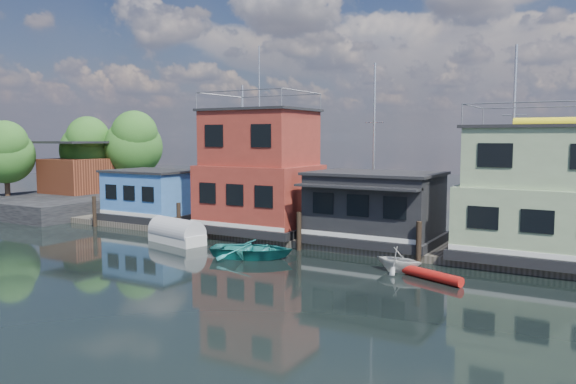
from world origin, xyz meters
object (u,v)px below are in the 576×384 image
Objects in this scene: dinghy_white at (398,260)px; tarp_runabout at (177,233)px; houseboat_blue at (152,195)px; houseboat_green at (545,196)px; dinghy_teal at (252,250)px; houseboat_red at (260,174)px; red_kayak at (432,275)px; houseboat_dark at (375,207)px.

dinghy_white is 14.20m from tarp_runabout.
houseboat_blue reaches higher than tarp_runabout.
houseboat_green reaches higher than tarp_runabout.
houseboat_red is at bearing 10.05° from dinghy_teal.
houseboat_green is 7.71m from red_kayak.
houseboat_red is at bearing 71.26° from tarp_runabout.
tarp_runabout is at bearing -156.93° from houseboat_dark.
houseboat_green is at bearing 0.12° from houseboat_dark.
houseboat_green reaches higher than red_kayak.
houseboat_green is at bearing 0.00° from houseboat_red.
dinghy_teal is (-4.63, -5.90, -1.96)m from houseboat_dark.
dinghy_white is (-5.80, -4.98, -2.94)m from houseboat_green.
houseboat_red is (9.50, 0.00, 1.90)m from houseboat_blue.
houseboat_dark is at bearing -0.14° from houseboat_red.
dinghy_teal is 7.89m from dinghy_white.
red_kayak is at bearing 10.18° from tarp_runabout.
red_kayak is at bearing -14.24° from houseboat_blue.
houseboat_red is 14.75m from red_kayak.
houseboat_red is 6.59m from tarp_runabout.
red_kayak is 2.01m from dinghy_white.
houseboat_blue reaches higher than red_kayak.
tarp_runabout is (-14.20, 0.28, -0.01)m from dinghy_white.
dinghy_teal is 1.04× the size of tarp_runabout.
houseboat_dark is 12.09m from tarp_runabout.
houseboat_blue is 1.50× the size of tarp_runabout.
houseboat_dark is (8.00, -0.02, -1.69)m from houseboat_red.
houseboat_dark is 3.19× the size of dinghy_white.
red_kayak is 16.07m from tarp_runabout.
houseboat_blue is 2.01× the size of red_kayak.
houseboat_red reaches higher than houseboat_dark.
houseboat_blue is 2.76× the size of dinghy_white.
dinghy_teal is at bearing 103.64° from dinghy_white.
red_kayak is at bearing -105.00° from dinghy_white.
houseboat_green reaches higher than dinghy_white.
houseboat_green is at bearing -86.11° from dinghy_teal.
houseboat_blue is at bearing -180.00° from houseboat_red.
houseboat_dark is at bearing 39.61° from dinghy_white.
houseboat_green reaches higher than houseboat_blue.
red_kayak is at bearing -124.77° from houseboat_green.
houseboat_blue is 0.54× the size of houseboat_red.
houseboat_blue is at bearing 45.72° from dinghy_teal.
houseboat_blue is at bearing 83.29° from dinghy_white.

